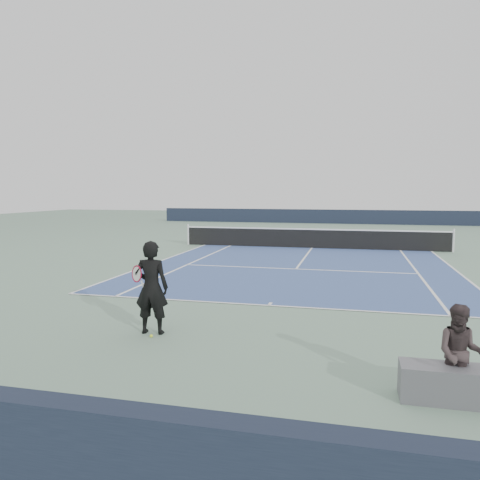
% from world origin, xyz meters
% --- Properties ---
extents(ground, '(80.00, 80.00, 0.00)m').
position_xyz_m(ground, '(0.00, 0.00, 0.00)').
color(ground, slate).
extents(court_surface, '(10.97, 23.77, 0.01)m').
position_xyz_m(court_surface, '(0.00, 0.00, 0.01)').
color(court_surface, '#3A528A').
rests_on(court_surface, ground).
extents(tennis_net, '(12.90, 0.10, 1.07)m').
position_xyz_m(tennis_net, '(0.00, 0.00, 0.50)').
color(tennis_net, silver).
rests_on(tennis_net, ground).
extents(windscreen_far, '(30.00, 0.25, 1.20)m').
position_xyz_m(windscreen_far, '(0.00, 17.88, 0.60)').
color(windscreen_far, black).
rests_on(windscreen_far, ground).
extents(windscreen_near, '(30.00, 0.25, 1.20)m').
position_xyz_m(windscreen_near, '(0.00, -19.88, 0.60)').
color(windscreen_near, black).
rests_on(windscreen_near, ground).
extents(tennis_player, '(0.82, 0.55, 1.83)m').
position_xyz_m(tennis_player, '(-1.85, -14.58, 0.92)').
color(tennis_player, black).
rests_on(tennis_player, ground).
extents(tennis_ball, '(0.06, 0.06, 0.06)m').
position_xyz_m(tennis_ball, '(-1.75, -14.84, 0.03)').
color(tennis_ball, '#D2E62F').
rests_on(tennis_ball, ground).
extents(spectator_bench, '(1.56, 0.71, 1.32)m').
position_xyz_m(spectator_bench, '(3.36, -16.43, 0.47)').
color(spectator_bench, '#5C5B61').
rests_on(spectator_bench, ground).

